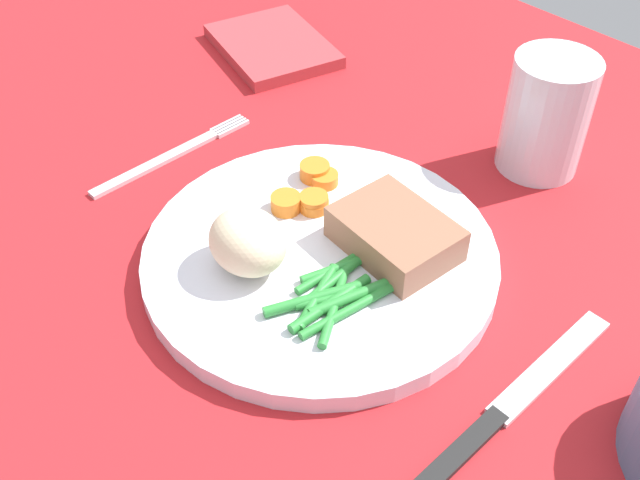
{
  "coord_description": "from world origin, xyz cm",
  "views": [
    {
      "loc": [
        33.52,
        -30.99,
        42.93
      ],
      "look_at": [
        3.78,
        -2.9,
        4.6
      ],
      "focal_mm": 42.56,
      "sensor_mm": 36.0,
      "label": 1
    }
  ],
  "objects_px": {
    "dinner_plate": "(320,257)",
    "water_glass": "(545,122)",
    "knife": "(507,407)",
    "napkin": "(273,46)",
    "meat_portion": "(395,234)",
    "fork": "(172,155)"
  },
  "relations": [
    {
      "from": "napkin",
      "to": "dinner_plate",
      "type": "bearing_deg",
      "value": -34.47
    },
    {
      "from": "meat_portion",
      "to": "water_glass",
      "type": "xyz_separation_m",
      "value": [
        0.0,
        0.18,
        0.01
      ]
    },
    {
      "from": "fork",
      "to": "water_glass",
      "type": "relative_size",
      "value": 1.61
    },
    {
      "from": "dinner_plate",
      "to": "knife",
      "type": "height_order",
      "value": "dinner_plate"
    },
    {
      "from": "knife",
      "to": "napkin",
      "type": "distance_m",
      "value": 0.49
    },
    {
      "from": "dinner_plate",
      "to": "fork",
      "type": "height_order",
      "value": "dinner_plate"
    },
    {
      "from": "dinner_plate",
      "to": "napkin",
      "type": "relative_size",
      "value": 1.97
    },
    {
      "from": "water_glass",
      "to": "meat_portion",
      "type": "bearing_deg",
      "value": -90.78
    },
    {
      "from": "dinner_plate",
      "to": "knife",
      "type": "xyz_separation_m",
      "value": [
        0.18,
        -0.0,
        -0.01
      ]
    },
    {
      "from": "dinner_plate",
      "to": "fork",
      "type": "relative_size",
      "value": 1.61
    },
    {
      "from": "dinner_plate",
      "to": "knife",
      "type": "bearing_deg",
      "value": -0.93
    },
    {
      "from": "knife",
      "to": "water_glass",
      "type": "height_order",
      "value": "water_glass"
    },
    {
      "from": "knife",
      "to": "water_glass",
      "type": "relative_size",
      "value": 1.99
    },
    {
      "from": "meat_portion",
      "to": "napkin",
      "type": "xyz_separation_m",
      "value": [
        -0.31,
        0.14,
        -0.02
      ]
    },
    {
      "from": "meat_portion",
      "to": "dinner_plate",
      "type": "bearing_deg",
      "value": -130.6
    },
    {
      "from": "dinner_plate",
      "to": "water_glass",
      "type": "distance_m",
      "value": 0.23
    },
    {
      "from": "meat_portion",
      "to": "water_glass",
      "type": "distance_m",
      "value": 0.18
    },
    {
      "from": "knife",
      "to": "water_glass",
      "type": "distance_m",
      "value": 0.27
    },
    {
      "from": "dinner_plate",
      "to": "water_glass",
      "type": "relative_size",
      "value": 2.6
    },
    {
      "from": "dinner_plate",
      "to": "meat_portion",
      "type": "bearing_deg",
      "value": 49.4
    },
    {
      "from": "meat_portion",
      "to": "knife",
      "type": "distance_m",
      "value": 0.15
    },
    {
      "from": "meat_portion",
      "to": "knife",
      "type": "bearing_deg",
      "value": -17.79
    }
  ]
}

